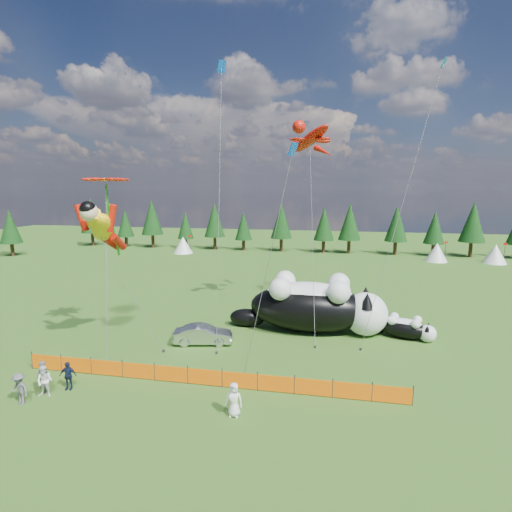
{
  "coord_description": "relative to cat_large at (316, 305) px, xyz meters",
  "views": [
    {
      "loc": [
        6.78,
        -22.82,
        10.92
      ],
      "look_at": [
        1.54,
        4.0,
        6.22
      ],
      "focal_mm": 28.0,
      "sensor_mm": 36.0,
      "label": 1
    }
  ],
  "objects": [
    {
      "name": "ground",
      "position": [
        -5.62,
        -6.85,
        -2.08
      ],
      "size": [
        160.0,
        160.0,
        0.0
      ],
      "primitive_type": "plane",
      "color": "#153B0A",
      "rests_on": "ground"
    },
    {
      "name": "flower_kite",
      "position": [
        -13.75,
        -5.21,
        9.19
      ],
      "size": [
        4.0,
        6.03,
        12.09
      ],
      "color": "red",
      "rests_on": "ground"
    },
    {
      "name": "diamond_kite_c",
      "position": [
        -1.13,
        -9.0,
        10.01
      ],
      "size": [
        3.06,
        0.92,
        13.5
      ],
      "color": "blue",
      "rests_on": "ground"
    },
    {
      "name": "car",
      "position": [
        -7.65,
        -4.08,
        -1.41
      ],
      "size": [
        4.31,
        2.28,
        1.35
      ],
      "primitive_type": "imported",
      "rotation": [
        0.0,
        0.0,
        1.79
      ],
      "color": "silver",
      "rests_on": "ground"
    },
    {
      "name": "spectator_a",
      "position": [
        -13.8,
        -12.38,
        -1.16
      ],
      "size": [
        0.68,
        0.45,
        1.83
      ],
      "primitive_type": "imported",
      "rotation": [
        0.0,
        0.0,
        0.02
      ],
      "color": "#55555A",
      "rests_on": "ground"
    },
    {
      "name": "cat_large",
      "position": [
        0.0,
        0.0,
        0.0
      ],
      "size": [
        12.12,
        4.39,
        4.38
      ],
      "rotation": [
        0.0,
        0.0,
        -0.02
      ],
      "color": "black",
      "rests_on": "ground"
    },
    {
      "name": "diamond_kite_b",
      "position": [
        7.96,
        1.73,
        15.93
      ],
      "size": [
        5.44,
        5.81,
        20.73
      ],
      "color": "#0C7D90",
      "rests_on": "ground"
    },
    {
      "name": "spectator_b",
      "position": [
        -13.52,
        -12.6,
        -1.23
      ],
      "size": [
        0.91,
        0.64,
        1.71
      ],
      "primitive_type": "imported",
      "rotation": [
        0.0,
        0.0,
        0.19
      ],
      "color": "white",
      "rests_on": "ground"
    },
    {
      "name": "cat_small",
      "position": [
        6.64,
        -0.23,
        -1.28
      ],
      "size": [
        4.53,
        2.61,
        1.68
      ],
      "rotation": [
        0.0,
        0.0,
        -0.31
      ],
      "color": "black",
      "rests_on": "ground"
    },
    {
      "name": "spectator_c",
      "position": [
        -12.83,
        -11.67,
        -1.29
      ],
      "size": [
        1.0,
        0.64,
        1.58
      ],
      "primitive_type": "imported",
      "rotation": [
        0.0,
        0.0,
        0.19
      ],
      "color": "#141C37",
      "rests_on": "ground"
    },
    {
      "name": "safety_fence",
      "position": [
        -5.62,
        -9.85,
        -1.58
      ],
      "size": [
        22.06,
        0.06,
        1.1
      ],
      "color": "#262626",
      "rests_on": "ground"
    },
    {
      "name": "spectator_d",
      "position": [
        -14.25,
        -13.53,
        -1.25
      ],
      "size": [
        1.15,
        0.72,
        1.67
      ],
      "primitive_type": "imported",
      "rotation": [
        0.0,
        0.0,
        -0.16
      ],
      "color": "#55555A",
      "rests_on": "ground"
    },
    {
      "name": "gecko_kite",
      "position": [
        -0.93,
        4.35,
        12.76
      ],
      "size": [
        6.8,
        11.42,
        17.0
      ],
      "color": "red",
      "rests_on": "ground"
    },
    {
      "name": "festival_tents",
      "position": [
        5.38,
        33.15,
        -0.68
      ],
      "size": [
        50.0,
        3.2,
        2.8
      ],
      "primitive_type": null,
      "color": "white",
      "rests_on": "ground"
    },
    {
      "name": "spectator_e",
      "position": [
        -3.28,
        -12.48,
        -1.23
      ],
      "size": [
        0.84,
        0.55,
        1.71
      ],
      "primitive_type": "imported",
      "rotation": [
        0.0,
        0.0,
        0.01
      ],
      "color": "white",
      "rests_on": "ground"
    },
    {
      "name": "diamond_kite_a",
      "position": [
        -7.05,
        -0.54,
        16.52
      ],
      "size": [
        1.43,
        5.78,
        20.49
      ],
      "color": "blue",
      "rests_on": "ground"
    },
    {
      "name": "tree_line",
      "position": [
        -5.62,
        38.15,
        1.92
      ],
      "size": [
        90.0,
        4.0,
        8.0
      ],
      "primitive_type": null,
      "color": "black",
      "rests_on": "ground"
    },
    {
      "name": "superhero_kite",
      "position": [
        -13.54,
        -6.32,
        6.27
      ],
      "size": [
        6.7,
        5.89,
        10.72
      ],
      "color": "yellow",
      "rests_on": "ground"
    }
  ]
}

